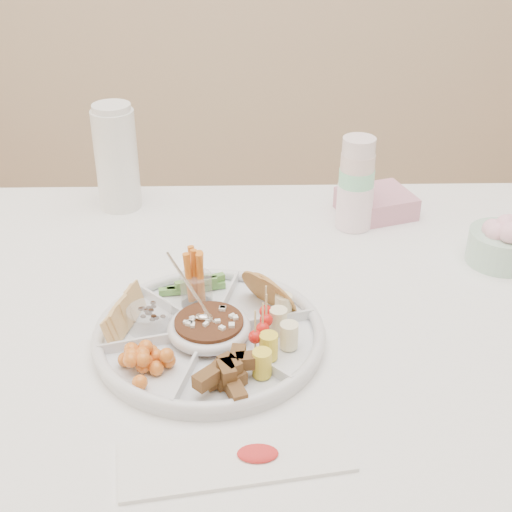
{
  "coord_description": "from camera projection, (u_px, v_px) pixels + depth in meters",
  "views": [
    {
      "loc": [
        -0.12,
        -1.08,
        1.49
      ],
      "look_at": [
        -0.1,
        -0.02,
        0.87
      ],
      "focal_mm": 50.0,
      "sensor_mm": 36.0,
      "label": 1
    }
  ],
  "objects": [
    {
      "name": "dining_table",
      "position": [
        303.0,
        451.0,
        1.49
      ],
      "size": [
        1.52,
        1.02,
        0.76
      ],
      "primitive_type": "cube",
      "color": "white",
      "rests_on": "floor"
    },
    {
      "name": "party_tray",
      "position": [
        209.0,
        332.0,
        1.18
      ],
      "size": [
        0.46,
        0.46,
        0.04
      ],
      "primitive_type": "cylinder",
      "rotation": [
        0.0,
        0.0,
        0.26
      ],
      "color": "white",
      "rests_on": "dining_table"
    },
    {
      "name": "bean_dip",
      "position": [
        209.0,
        328.0,
        1.18
      ],
      "size": [
        0.14,
        0.14,
        0.04
      ],
      "primitive_type": "cylinder",
      "rotation": [
        0.0,
        0.0,
        0.26
      ],
      "color": "black",
      "rests_on": "party_tray"
    },
    {
      "name": "tortillas",
      "position": [
        263.0,
        290.0,
        1.25
      ],
      "size": [
        0.14,
        0.14,
        0.07
      ],
      "primitive_type": null,
      "rotation": [
        0.0,
        0.0,
        0.26
      ],
      "color": "tan",
      "rests_on": "party_tray"
    },
    {
      "name": "carrot_cucumber",
      "position": [
        192.0,
        271.0,
        1.27
      ],
      "size": [
        0.14,
        0.14,
        0.1
      ],
      "primitive_type": null,
      "rotation": [
        0.0,
        0.0,
        0.26
      ],
      "color": "orange",
      "rests_on": "party_tray"
    },
    {
      "name": "pita_raisins",
      "position": [
        135.0,
        310.0,
        1.2
      ],
      "size": [
        0.13,
        0.13,
        0.06
      ],
      "primitive_type": null,
      "rotation": [
        0.0,
        0.0,
        0.26
      ],
      "color": "#D3B77D",
      "rests_on": "party_tray"
    },
    {
      "name": "cherries",
      "position": [
        147.0,
        361.0,
        1.1
      ],
      "size": [
        0.13,
        0.13,
        0.04
      ],
      "primitive_type": null,
      "rotation": [
        0.0,
        0.0,
        0.26
      ],
      "color": "#FEA621",
      "rests_on": "party_tray"
    },
    {
      "name": "granola_chunks",
      "position": [
        228.0,
        374.0,
        1.07
      ],
      "size": [
        0.12,
        0.12,
        0.04
      ],
      "primitive_type": null,
      "rotation": [
        0.0,
        0.0,
        0.26
      ],
      "color": "brown",
      "rests_on": "party_tray"
    },
    {
      "name": "banana_tomato",
      "position": [
        286.0,
        325.0,
        1.14
      ],
      "size": [
        0.12,
        0.12,
        0.08
      ],
      "primitive_type": null,
      "rotation": [
        0.0,
        0.0,
        0.26
      ],
      "color": "#EBC55D",
      "rests_on": "party_tray"
    },
    {
      "name": "cup_stack",
      "position": [
        356.0,
        181.0,
        1.5
      ],
      "size": [
        0.09,
        0.09,
        0.21
      ],
      "primitive_type": "cylinder",
      "rotation": [
        0.0,
        0.0,
        0.19
      ],
      "color": "beige",
      "rests_on": "dining_table"
    },
    {
      "name": "thermos",
      "position": [
        116.0,
        156.0,
        1.58
      ],
      "size": [
        0.12,
        0.12,
        0.25
      ],
      "primitive_type": "cylinder",
      "rotation": [
        0.0,
        0.0,
        0.38
      ],
      "color": "white",
      "rests_on": "dining_table"
    },
    {
      "name": "flower_bowl",
      "position": [
        502.0,
        240.0,
        1.4
      ],
      "size": [
        0.15,
        0.15,
        0.1
      ],
      "primitive_type": "cylinder",
      "rotation": [
        0.0,
        0.0,
        0.14
      ],
      "color": "silver",
      "rests_on": "dining_table"
    },
    {
      "name": "napkin_stack",
      "position": [
        376.0,
        204.0,
        1.6
      ],
      "size": [
        0.18,
        0.17,
        0.05
      ],
      "primitive_type": "cube",
      "rotation": [
        0.0,
        0.0,
        0.32
      ],
      "color": "#CD869B",
      "rests_on": "dining_table"
    },
    {
      "name": "placemat",
      "position": [
        236.0,
        457.0,
        0.97
      ],
      "size": [
        0.33,
        0.15,
        0.01
      ],
      "primitive_type": "cube",
      "rotation": [
        0.0,
        0.0,
        0.16
      ],
      "color": "white",
      "rests_on": "dining_table"
    }
  ]
}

